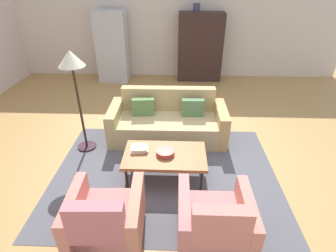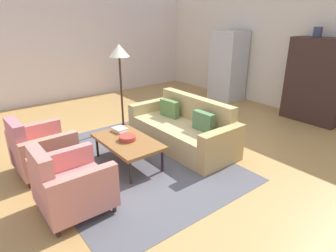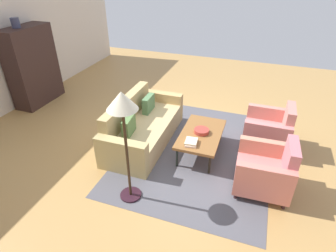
{
  "view_description": "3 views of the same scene",
  "coord_description": "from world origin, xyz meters",
  "px_view_note": "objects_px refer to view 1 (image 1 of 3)",
  "views": [
    {
      "loc": [
        -0.01,
        -3.72,
        2.73
      ],
      "look_at": [
        -0.15,
        -0.08,
        0.58
      ],
      "focal_mm": 28.38,
      "sensor_mm": 36.0,
      "label": 1
    },
    {
      "loc": [
        3.45,
        -2.65,
        2.25
      ],
      "look_at": [
        0.03,
        0.04,
        0.56
      ],
      "focal_mm": 30.87,
      "sensor_mm": 36.0,
      "label": 2
    },
    {
      "loc": [
        -4.27,
        -1.41,
        3.09
      ],
      "look_at": [
        -0.43,
        -0.06,
        0.59
      ],
      "focal_mm": 29.53,
      "sensor_mm": 36.0,
      "label": 3
    }
  ],
  "objects_px": {
    "couch": "(168,122)",
    "refrigerator": "(113,47)",
    "armchair_right": "(215,225)",
    "fruit_bowl": "(165,152)",
    "floor_lamp": "(72,69)",
    "armchair_left": "(105,222)",
    "coffee_table": "(165,156)",
    "book_stack": "(139,149)",
    "vase_tall": "(196,8)",
    "cabinet": "(200,47)"
  },
  "relations": [
    {
      "from": "couch",
      "to": "refrigerator",
      "type": "relative_size",
      "value": 1.14
    },
    {
      "from": "refrigerator",
      "to": "armchair_right",
      "type": "bearing_deg",
      "value": -67.39
    },
    {
      "from": "couch",
      "to": "fruit_bowl",
      "type": "bearing_deg",
      "value": 89.91
    },
    {
      "from": "floor_lamp",
      "to": "armchair_left",
      "type": "bearing_deg",
      "value": -66.32
    },
    {
      "from": "coffee_table",
      "to": "fruit_bowl",
      "type": "relative_size",
      "value": 4.52
    },
    {
      "from": "book_stack",
      "to": "fruit_bowl",
      "type": "bearing_deg",
      "value": -12.2
    },
    {
      "from": "armchair_left",
      "to": "floor_lamp",
      "type": "relative_size",
      "value": 0.51
    },
    {
      "from": "coffee_table",
      "to": "vase_tall",
      "type": "distance_m",
      "value": 4.58
    },
    {
      "from": "book_stack",
      "to": "cabinet",
      "type": "distance_m",
      "value": 4.37
    },
    {
      "from": "coffee_table",
      "to": "refrigerator",
      "type": "bearing_deg",
      "value": 111.26
    },
    {
      "from": "armchair_right",
      "to": "fruit_bowl",
      "type": "height_order",
      "value": "armchair_right"
    },
    {
      "from": "armchair_right",
      "to": "book_stack",
      "type": "xyz_separation_m",
      "value": [
        -0.98,
        1.25,
        0.1
      ]
    },
    {
      "from": "book_stack",
      "to": "floor_lamp",
      "type": "xyz_separation_m",
      "value": [
        -1.04,
        0.64,
        1.0
      ]
    },
    {
      "from": "book_stack",
      "to": "vase_tall",
      "type": "height_order",
      "value": "vase_tall"
    },
    {
      "from": "armchair_left",
      "to": "fruit_bowl",
      "type": "distance_m",
      "value": 1.32
    },
    {
      "from": "refrigerator",
      "to": "couch",
      "type": "bearing_deg",
      "value": -61.48
    },
    {
      "from": "armchair_right",
      "to": "refrigerator",
      "type": "height_order",
      "value": "refrigerator"
    },
    {
      "from": "vase_tall",
      "to": "floor_lamp",
      "type": "distance_m",
      "value": 4.12
    },
    {
      "from": "armchair_right",
      "to": "refrigerator",
      "type": "relative_size",
      "value": 0.48
    },
    {
      "from": "fruit_bowl",
      "to": "book_stack",
      "type": "distance_m",
      "value": 0.4
    },
    {
      "from": "book_stack",
      "to": "floor_lamp",
      "type": "distance_m",
      "value": 1.58
    },
    {
      "from": "coffee_table",
      "to": "armchair_left",
      "type": "xyz_separation_m",
      "value": [
        -0.6,
        -1.17,
        -0.04
      ]
    },
    {
      "from": "armchair_right",
      "to": "coffee_table",
      "type": "bearing_deg",
      "value": 117.37
    },
    {
      "from": "coffee_table",
      "to": "cabinet",
      "type": "bearing_deg",
      "value": 79.92
    },
    {
      "from": "coffee_table",
      "to": "book_stack",
      "type": "relative_size",
      "value": 4.18
    },
    {
      "from": "armchair_left",
      "to": "vase_tall",
      "type": "distance_m",
      "value": 5.79
    },
    {
      "from": "book_stack",
      "to": "vase_tall",
      "type": "xyz_separation_m",
      "value": [
        0.99,
        4.19,
        1.46
      ]
    },
    {
      "from": "couch",
      "to": "armchair_left",
      "type": "relative_size",
      "value": 2.39
    },
    {
      "from": "coffee_table",
      "to": "couch",
      "type": "bearing_deg",
      "value": 90.03
    },
    {
      "from": "book_stack",
      "to": "vase_tall",
      "type": "distance_m",
      "value": 4.54
    },
    {
      "from": "armchair_right",
      "to": "refrigerator",
      "type": "bearing_deg",
      "value": 112.76
    },
    {
      "from": "cabinet",
      "to": "refrigerator",
      "type": "xyz_separation_m",
      "value": [
        -2.38,
        -0.1,
        0.03
      ]
    },
    {
      "from": "cabinet",
      "to": "armchair_left",
      "type": "bearing_deg",
      "value": -104.0
    },
    {
      "from": "couch",
      "to": "floor_lamp",
      "type": "xyz_separation_m",
      "value": [
        -1.43,
        -0.46,
        1.16
      ]
    },
    {
      "from": "fruit_bowl",
      "to": "floor_lamp",
      "type": "xyz_separation_m",
      "value": [
        -1.43,
        0.73,
        0.99
      ]
    },
    {
      "from": "couch",
      "to": "cabinet",
      "type": "height_order",
      "value": "cabinet"
    },
    {
      "from": "coffee_table",
      "to": "armchair_right",
      "type": "bearing_deg",
      "value": -62.78
    },
    {
      "from": "armchair_right",
      "to": "vase_tall",
      "type": "height_order",
      "value": "vase_tall"
    },
    {
      "from": "fruit_bowl",
      "to": "refrigerator",
      "type": "bearing_deg",
      "value": 111.34
    },
    {
      "from": "couch",
      "to": "fruit_bowl",
      "type": "distance_m",
      "value": 1.2
    },
    {
      "from": "armchair_left",
      "to": "armchair_right",
      "type": "height_order",
      "value": "same"
    },
    {
      "from": "couch",
      "to": "coffee_table",
      "type": "xyz_separation_m",
      "value": [
        0.0,
        -1.19,
        0.09
      ]
    },
    {
      "from": "armchair_left",
      "to": "armchair_right",
      "type": "xyz_separation_m",
      "value": [
        1.2,
        -0.0,
        0.0
      ]
    },
    {
      "from": "fruit_bowl",
      "to": "book_stack",
      "type": "xyz_separation_m",
      "value": [
        -0.39,
        0.08,
        -0.0
      ]
    },
    {
      "from": "couch",
      "to": "book_stack",
      "type": "height_order",
      "value": "couch"
    },
    {
      "from": "armchair_right",
      "to": "cabinet",
      "type": "xyz_separation_m",
      "value": [
        0.16,
        5.44,
        0.56
      ]
    },
    {
      "from": "couch",
      "to": "fruit_bowl",
      "type": "relative_size",
      "value": 7.94
    },
    {
      "from": "armchair_left",
      "to": "floor_lamp",
      "type": "distance_m",
      "value": 2.34
    },
    {
      "from": "armchair_left",
      "to": "fruit_bowl",
      "type": "height_order",
      "value": "armchair_left"
    },
    {
      "from": "coffee_table",
      "to": "vase_tall",
      "type": "xyz_separation_m",
      "value": [
        0.61,
        4.27,
        1.52
      ]
    }
  ]
}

